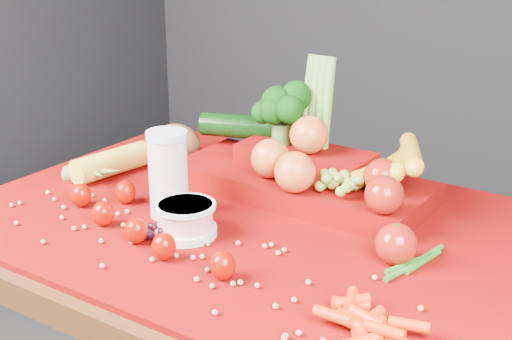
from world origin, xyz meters
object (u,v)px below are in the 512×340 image
Objects in this scene: milk_glass at (168,171)px; yogurt_bowl at (186,218)px; table at (250,268)px; produce_mound at (310,167)px.

milk_glass is 0.11m from yogurt_bowl.
produce_mound is at bearing 76.77° from table.
produce_mound is (0.04, 0.16, 0.17)m from table.
milk_glass is 0.29m from produce_mound.
table is at bearing 30.13° from milk_glass.
yogurt_bowl is 0.18× the size of produce_mound.
produce_mound reaches higher than yogurt_bowl.
produce_mound is (0.09, 0.29, 0.03)m from yogurt_bowl.
milk_glass is 0.27× the size of produce_mound.
table is 0.23m from produce_mound.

